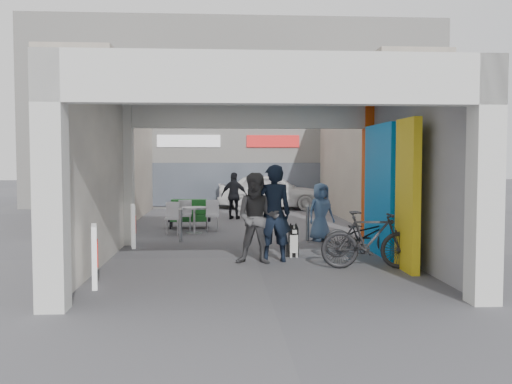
{
  "coord_description": "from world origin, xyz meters",
  "views": [
    {
      "loc": [
        -0.74,
        -11.8,
        2.06
      ],
      "look_at": [
        0.08,
        1.0,
        1.31
      ],
      "focal_mm": 40.0,
      "sensor_mm": 36.0,
      "label": 1
    }
  ],
  "objects": [
    {
      "name": "crate_stack",
      "position": [
        0.99,
        6.95,
        0.28
      ],
      "size": [
        0.49,
        0.4,
        0.56
      ],
      "rotation": [
        0.0,
        0.0,
        0.11
      ],
      "color": "#175122",
      "rests_on": "ground"
    },
    {
      "name": "far_building",
      "position": [
        -0.0,
        13.99,
        3.99
      ],
      "size": [
        18.0,
        4.08,
        8.0
      ],
      "color": "silver",
      "rests_on": "ground"
    },
    {
      "name": "bollard_right",
      "position": [
        1.47,
        2.34,
        0.44
      ],
      "size": [
        0.09,
        0.09,
        0.89
      ],
      "primitive_type": "cylinder",
      "color": "gray",
      "rests_on": "ground"
    },
    {
      "name": "bollard_center",
      "position": [
        0.02,
        2.29,
        0.49
      ],
      "size": [
        0.09,
        0.09,
        0.98
      ],
      "primitive_type": "cylinder",
      "color": "gray",
      "rests_on": "ground"
    },
    {
      "name": "plaza_bldg_right",
      "position": [
        4.5,
        7.5,
        2.5
      ],
      "size": [
        2.0,
        9.0,
        5.0
      ],
      "primitive_type": "cube",
      "color": "#BEB39E",
      "rests_on": "ground"
    },
    {
      "name": "advert_board_far",
      "position": [
        -2.75,
        1.55,
        0.51
      ],
      "size": [
        0.19,
        0.56,
        1.0
      ],
      "rotation": [
        0.0,
        0.0,
        0.19
      ],
      "color": "white",
      "rests_on": "ground"
    },
    {
      "name": "man_back_turned",
      "position": [
        0.0,
        -0.7,
        0.9
      ],
      "size": [
        0.98,
        0.83,
        1.79
      ],
      "primitive_type": "imported",
      "rotation": [
        0.0,
        0.0,
        -0.19
      ],
      "color": "#424245",
      "rests_on": "ground"
    },
    {
      "name": "ground",
      "position": [
        0.0,
        0.0,
        0.0
      ],
      "size": [
        90.0,
        90.0,
        0.0
      ],
      "primitive_type": "plane",
      "color": "#525257",
      "rests_on": "ground"
    },
    {
      "name": "man_crates",
      "position": [
        -0.23,
        7.64,
        0.8
      ],
      "size": [
        1.02,
        0.68,
        1.6
      ],
      "primitive_type": "imported",
      "rotation": [
        0.0,
        0.0,
        2.8
      ],
      "color": "black",
      "rests_on": "ground"
    },
    {
      "name": "plaza_bldg_left",
      "position": [
        -4.5,
        7.5,
        2.5
      ],
      "size": [
        2.0,
        9.0,
        5.0
      ],
      "primitive_type": "cube",
      "color": "#BEB39E",
      "rests_on": "ground"
    },
    {
      "name": "bicycle_front",
      "position": [
        2.3,
        -0.04,
        0.46
      ],
      "size": [
        1.78,
        0.73,
        0.92
      ],
      "primitive_type": "imported",
      "rotation": [
        0.0,
        0.0,
        1.64
      ],
      "color": "black",
      "rests_on": "ground"
    },
    {
      "name": "arcade_canopy",
      "position": [
        0.54,
        -0.82,
        2.3
      ],
      "size": [
        6.4,
        6.45,
        6.4
      ],
      "color": "silver",
      "rests_on": "ground"
    },
    {
      "name": "cafe_set",
      "position": [
        -1.55,
        4.23,
        0.31
      ],
      "size": [
        1.45,
        1.17,
        0.88
      ],
      "rotation": [
        0.0,
        0.0,
        -0.41
      ],
      "color": "#B4B3B9",
      "rests_on": "ground"
    },
    {
      "name": "border_collie",
      "position": [
        0.81,
        0.06,
        0.29
      ],
      "size": [
        0.27,
        0.52,
        0.72
      ],
      "rotation": [
        0.0,
        0.0,
        -0.17
      ],
      "color": "black",
      "rests_on": "ground"
    },
    {
      "name": "white_van",
      "position": [
        1.4,
        11.5,
        0.74
      ],
      "size": [
        4.56,
        2.38,
        1.48
      ],
      "primitive_type": "imported",
      "rotation": [
        0.0,
        0.0,
        1.42
      ],
      "color": "white",
      "rests_on": "ground"
    },
    {
      "name": "bicycle_rear",
      "position": [
        2.07,
        -1.36,
        0.54
      ],
      "size": [
        1.85,
        0.68,
        1.09
      ],
      "primitive_type": "imported",
      "rotation": [
        0.0,
        0.0,
        1.48
      ],
      "color": "black",
      "rests_on": "ground"
    },
    {
      "name": "bollard_left",
      "position": [
        -1.71,
        2.35,
        0.41
      ],
      "size": [
        0.09,
        0.09,
        0.82
      ],
      "primitive_type": "cylinder",
      "color": "gray",
      "rests_on": "ground"
    },
    {
      "name": "advert_board_near",
      "position": [
        -2.75,
        -2.58,
        0.51
      ],
      "size": [
        0.2,
        0.55,
        1.0
      ],
      "rotation": [
        0.0,
        0.0,
        0.21
      ],
      "color": "white",
      "rests_on": "ground"
    },
    {
      "name": "produce_stand",
      "position": [
        -1.65,
        5.22,
        0.33
      ],
      "size": [
        1.28,
        0.69,
        0.84
      ],
      "rotation": [
        0.0,
        0.0,
        -0.11
      ],
      "color": "black",
      "rests_on": "ground"
    },
    {
      "name": "man_with_dog",
      "position": [
        0.34,
        -0.51,
        0.97
      ],
      "size": [
        0.74,
        0.51,
        1.95
      ],
      "primitive_type": "imported",
      "rotation": [
        0.0,
        0.0,
        3.21
      ],
      "color": "black",
      "rests_on": "ground"
    },
    {
      "name": "man_elderly",
      "position": [
        1.8,
        2.32,
        0.73
      ],
      "size": [
        0.83,
        0.69,
        1.46
      ],
      "primitive_type": "imported",
      "rotation": [
        0.0,
        0.0,
        0.38
      ],
      "color": "#5577A5",
      "rests_on": "ground"
    }
  ]
}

